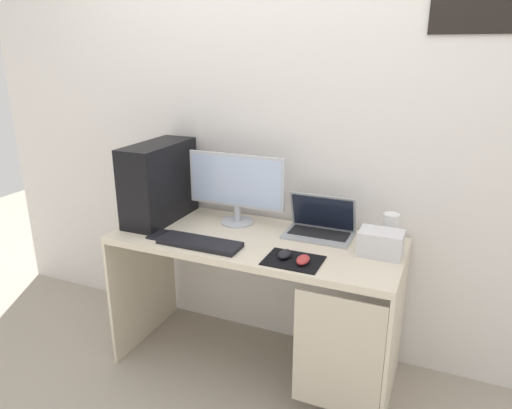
{
  "coord_description": "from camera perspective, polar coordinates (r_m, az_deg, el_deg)",
  "views": [
    {
      "loc": [
        0.87,
        -2.04,
        1.68
      ],
      "look_at": [
        0.0,
        0.0,
        0.94
      ],
      "focal_mm": 32.86,
      "sensor_mm": 36.0,
      "label": 1
    }
  ],
  "objects": [
    {
      "name": "laptop",
      "position": [
        2.44,
        7.78,
        -2.72
      ],
      "size": [
        0.35,
        0.22,
        0.21
      ],
      "color": "#9EA3A8",
      "rests_on": "desk"
    },
    {
      "name": "pc_tower",
      "position": [
        2.65,
        -11.7,
        2.7
      ],
      "size": [
        0.2,
        0.49,
        0.43
      ],
      "primitive_type": "cube",
      "color": "black",
      "rests_on": "desk"
    },
    {
      "name": "mouse_right",
      "position": [
        2.12,
        5.74,
        -6.7
      ],
      "size": [
        0.06,
        0.1,
        0.03
      ],
      "primitive_type": "ellipsoid",
      "color": "#B23333",
      "rests_on": "mousepad"
    },
    {
      "name": "speaker",
      "position": [
        2.4,
        16.04,
        -2.84
      ],
      "size": [
        0.08,
        0.08,
        0.15
      ],
      "primitive_type": "cylinder",
      "color": "white",
      "rests_on": "desk"
    },
    {
      "name": "mouse_left",
      "position": [
        2.17,
        3.54,
        -6.05
      ],
      "size": [
        0.06,
        0.1,
        0.03
      ],
      "primitive_type": "ellipsoid",
      "color": "black",
      "rests_on": "mousepad"
    },
    {
      "name": "keyboard",
      "position": [
        2.33,
        -6.87,
        -4.66
      ],
      "size": [
        0.42,
        0.14,
        0.02
      ],
      "primitive_type": "cube",
      "color": "black",
      "rests_on": "desk"
    },
    {
      "name": "desk",
      "position": [
        2.45,
        0.31,
        -7.57
      ],
      "size": [
        1.47,
        0.62,
        0.76
      ],
      "color": "beige",
      "rests_on": "ground_plane"
    },
    {
      "name": "ground_plane",
      "position": [
        2.78,
        0.0,
        -18.73
      ],
      "size": [
        8.0,
        8.0,
        0.0
      ],
      "primitive_type": "plane",
      "color": "#9E9384"
    },
    {
      "name": "wall_back",
      "position": [
        2.57,
        3.16,
        9.91
      ],
      "size": [
        4.0,
        0.05,
        2.6
      ],
      "color": "silver",
      "rests_on": "ground_plane"
    },
    {
      "name": "monitor",
      "position": [
        2.53,
        -2.44,
        2.23
      ],
      "size": [
        0.55,
        0.18,
        0.39
      ],
      "color": "#B7BCC6",
      "rests_on": "desk"
    },
    {
      "name": "cell_phone",
      "position": [
        2.48,
        -11.78,
        -3.6
      ],
      "size": [
        0.07,
        0.13,
        0.01
      ],
      "primitive_type": "cube",
      "color": "black",
      "rests_on": "desk"
    },
    {
      "name": "mousepad",
      "position": [
        2.16,
        4.57,
        -6.81
      ],
      "size": [
        0.26,
        0.2,
        0.0
      ],
      "primitive_type": "cube",
      "color": "black",
      "rests_on": "desk"
    },
    {
      "name": "projector",
      "position": [
        2.26,
        14.94,
        -4.56
      ],
      "size": [
        0.2,
        0.14,
        0.12
      ],
      "primitive_type": "cube",
      "color": "silver",
      "rests_on": "desk"
    }
  ]
}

